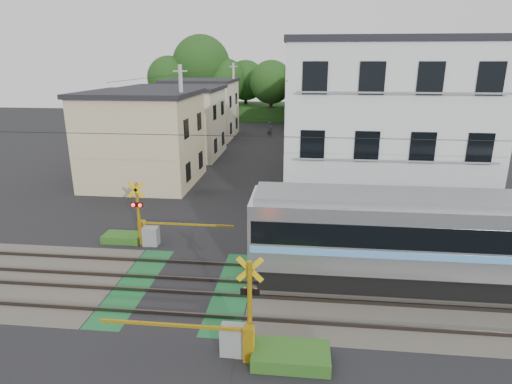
# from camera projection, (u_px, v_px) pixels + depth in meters

# --- Properties ---
(ground) EXTENTS (120.00, 120.00, 0.00)m
(ground) POSITION_uv_depth(u_px,v_px,m) (183.00, 287.00, 16.23)
(ground) COLOR black
(track_bed) EXTENTS (120.00, 120.00, 0.14)m
(track_bed) POSITION_uv_depth(u_px,v_px,m) (183.00, 286.00, 16.22)
(track_bed) COLOR #47423A
(track_bed) RESTS_ON ground
(commuter_train) EXTENTS (17.29, 2.73, 3.59)m
(commuter_train) POSITION_uv_depth(u_px,v_px,m) (485.00, 241.00, 15.67)
(commuter_train) COLOR black
(commuter_train) RESTS_ON ground
(crossing_signal_near) EXTENTS (4.74, 0.65, 3.09)m
(crossing_signal_near) POSITION_uv_depth(u_px,v_px,m) (235.00, 334.00, 12.28)
(crossing_signal_near) COLOR yellow
(crossing_signal_near) RESTS_ON ground
(crossing_signal_far) EXTENTS (4.74, 0.65, 3.09)m
(crossing_signal_far) POSITION_uv_depth(u_px,v_px,m) (149.00, 230.00, 19.76)
(crossing_signal_far) COLOR yellow
(crossing_signal_far) RESTS_ON ground
(apartment_block) EXTENTS (10.20, 8.36, 9.30)m
(apartment_block) POSITION_uv_depth(u_px,v_px,m) (380.00, 130.00, 23.00)
(apartment_block) COLOR silver
(apartment_block) RESTS_ON ground
(houses_row) EXTENTS (22.07, 31.35, 6.80)m
(houses_row) POSITION_uv_depth(u_px,v_px,m) (259.00, 116.00, 39.88)
(houses_row) COLOR #C6B78C
(houses_row) RESTS_ON ground
(tree_hill) EXTENTS (40.00, 12.52, 11.84)m
(tree_hill) POSITION_uv_depth(u_px,v_px,m) (280.00, 80.00, 60.74)
(tree_hill) COLOR #1E4316
(tree_hill) RESTS_ON ground
(catenary) EXTENTS (60.00, 5.04, 7.00)m
(catenary) POSITION_uv_depth(u_px,v_px,m) (350.00, 199.00, 14.56)
(catenary) COLOR #2D2D33
(catenary) RESTS_ON ground
(utility_poles) EXTENTS (7.90, 42.00, 8.00)m
(utility_poles) POSITION_uv_depth(u_px,v_px,m) (241.00, 111.00, 37.00)
(utility_poles) COLOR #A5A5A0
(utility_poles) RESTS_ON ground
(pedestrian) EXTENTS (0.71, 0.53, 1.75)m
(pedestrian) POSITION_uv_depth(u_px,v_px,m) (270.00, 129.00, 47.62)
(pedestrian) COLOR #32343E
(pedestrian) RESTS_ON ground
(weed_patches) EXTENTS (10.25, 8.80, 0.40)m
(weed_patches) POSITION_uv_depth(u_px,v_px,m) (228.00, 286.00, 15.91)
(weed_patches) COLOR #2D5E1E
(weed_patches) RESTS_ON ground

